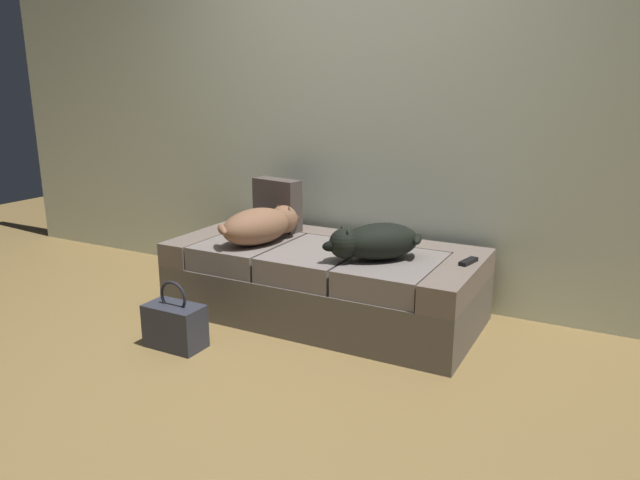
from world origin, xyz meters
name	(u,v)px	position (x,y,z in m)	size (l,w,h in m)	color
ground_plane	(220,390)	(0.00, 0.00, 0.00)	(10.00, 10.00, 0.00)	olive
back_wall	(364,83)	(0.00, 1.61, 1.40)	(6.40, 0.10, 2.80)	silver
couch	(324,281)	(0.00, 1.05, 0.22)	(1.86, 0.86, 0.44)	#635B52
dog_tan	(261,225)	(-0.38, 0.95, 0.56)	(0.39, 0.64, 0.22)	#885D42
dog_dark	(374,242)	(0.38, 0.93, 0.55)	(0.51, 0.51, 0.20)	black
tv_remote	(468,261)	(0.86, 1.11, 0.46)	(0.04, 0.15, 0.02)	black
throw_pillow	(277,204)	(-0.47, 1.28, 0.61)	(0.34, 0.12, 0.34)	#4F443F
handbag	(175,325)	(-0.50, 0.27, 0.13)	(0.32, 0.18, 0.38)	#30333F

